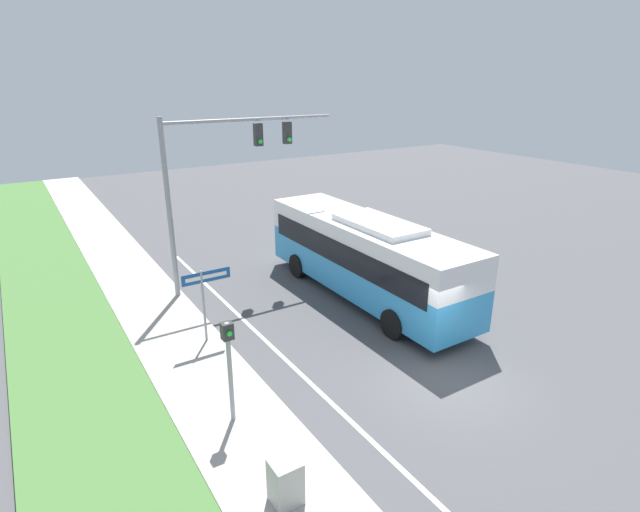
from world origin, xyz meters
name	(u,v)px	position (x,y,z in m)	size (l,w,h in m)	color
ground_plane	(446,378)	(0.00, 0.00, 0.00)	(80.00, 80.00, 0.00)	#4C4C4F
sidewalk	(260,455)	(-6.20, 0.00, 0.06)	(2.80, 80.00, 0.12)	#ADA89E
lane_divider_near	(348,419)	(-3.60, 0.00, 0.00)	(0.14, 30.00, 0.01)	silver
bus	(365,253)	(1.49, 6.09, 1.89)	(2.78, 10.70, 3.42)	#3393D1
signal_gantry	(220,167)	(-2.87, 10.04, 5.17)	(7.43, 0.41, 7.20)	#939399
pedestrian_signal	(229,356)	(-6.24, 1.49, 2.01)	(0.28, 0.34, 2.93)	#939399
street_sign	(205,291)	(-5.28, 5.84, 1.92)	(1.65, 0.08, 2.66)	#939399
utility_cabinet	(286,482)	(-6.35, -1.60, 0.63)	(0.61, 0.58, 1.03)	#A8A8A3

